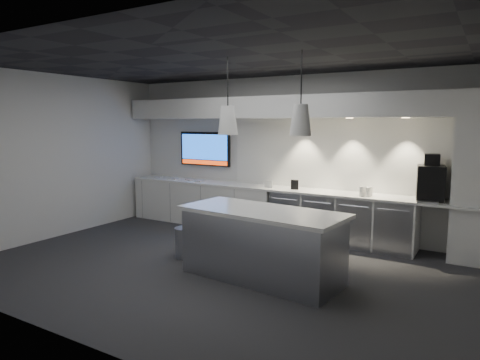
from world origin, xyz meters
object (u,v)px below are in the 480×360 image
Objects in this scene: wall_tv at (205,149)px; coffee_machine at (431,181)px; island at (262,244)px; bin at (185,242)px.

wall_tv is 1.70× the size of coffee_machine.
bin is (-1.47, 0.20, -0.24)m from island.
island is 2.97m from coffee_machine.
island is at bearing -7.79° from bin.
coffee_machine is (3.28, 2.05, 0.96)m from bin.
coffee_machine is (4.52, -0.25, -0.36)m from wall_tv.
bin is (1.24, -2.30, -1.32)m from wall_tv.
bin is at bearing -157.45° from coffee_machine.
wall_tv is 3.84m from island.
coffee_machine reaches higher than island.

